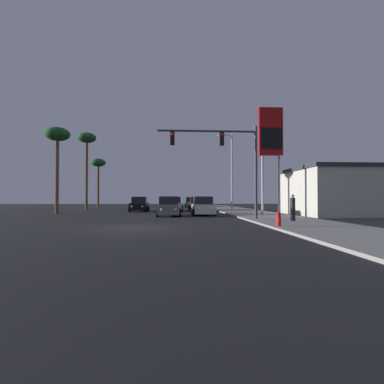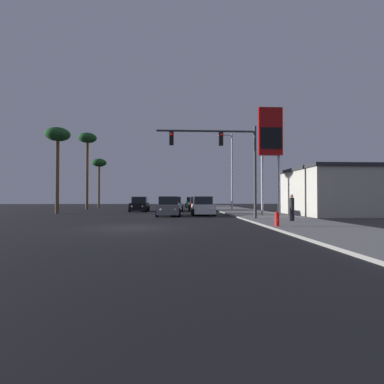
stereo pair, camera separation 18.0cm
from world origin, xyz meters
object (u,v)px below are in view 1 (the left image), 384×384
car_black (139,205)px  palm_tree_mid (87,143)px  car_red (197,205)px  palm_tree_near (57,139)px  traffic_light_mast (228,153)px  car_grey (169,207)px  car_silver (174,205)px  gas_station_sign (271,138)px  car_green (191,203)px  fire_hydrant (279,219)px  car_white (203,207)px  pedestrian_on_sidewalk (293,206)px  palm_tree_far (98,165)px  street_lamp (231,168)px

car_black → palm_tree_mid: bearing=-35.9°
car_red → palm_tree_near: bearing=20.3°
traffic_light_mast → car_grey: bearing=128.7°
car_silver → traffic_light_mast: traffic_light_mast is taller
car_silver → gas_station_sign: (8.12, -10.82, 5.86)m
car_green → car_grey: bearing=83.0°
palm_tree_near → fire_hydrant: bearing=-41.4°
car_red → palm_tree_mid: palm_tree_mid is taller
car_green → gas_station_sign: gas_station_sign is taller
car_white → fire_hydrant: 12.16m
pedestrian_on_sidewalk → palm_tree_near: 22.97m
pedestrian_on_sidewalk → traffic_light_mast: bearing=148.3°
car_black → car_grey: size_ratio=1.00×
traffic_light_mast → gas_station_sign: size_ratio=0.78×
palm_tree_far → car_silver: bearing=-49.4°
gas_station_sign → palm_tree_near: bearing=164.7°
car_grey → car_red: 9.64m
palm_tree_mid → fire_hydrant: bearing=-55.8°
car_green → street_lamp: bearing=106.5°
car_black → car_white: same height
car_red → car_grey: bearing=71.1°
car_grey → pedestrian_on_sidewalk: pedestrian_on_sidewalk is taller
street_lamp → palm_tree_far: size_ratio=1.12×
car_black → car_grey: (3.53, -8.57, 0.00)m
palm_tree_near → car_black: bearing=31.8°
car_black → car_green: 15.93m
car_red → fire_hydrant: 20.14m
car_red → car_white: 8.13m
gas_station_sign → palm_tree_near: (-19.50, 5.34, 0.73)m
pedestrian_on_sidewalk → palm_tree_near: size_ratio=0.20×
car_black → car_white: bearing=130.6°
car_red → gas_station_sign: 13.17m
car_silver → palm_tree_far: bearing=-48.2°
car_grey → pedestrian_on_sidewalk: 10.91m
traffic_light_mast → pedestrian_on_sidewalk: (3.68, -2.27, -3.67)m
car_silver → gas_station_sign: gas_station_sign is taller
car_white → pedestrian_on_sidewalk: 9.81m
car_silver → street_lamp: (6.70, -0.44, 4.36)m
palm_tree_near → pedestrian_on_sidewalk: bearing=-31.3°
car_silver → gas_station_sign: 14.74m
car_grey → fire_hydrant: bearing=119.0°
traffic_light_mast → car_green: bearing=92.1°
palm_tree_near → car_silver: bearing=25.7°
car_grey → car_red: bearing=-108.3°
car_green → pedestrian_on_sidewalk: 30.92m
pedestrian_on_sidewalk → car_red: bearing=105.9°
car_green → car_silver: bearing=79.4°
car_green → palm_tree_mid: bearing=33.4°
car_silver → pedestrian_on_sidewalk: 18.54m
street_lamp → palm_tree_mid: palm_tree_mid is taller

